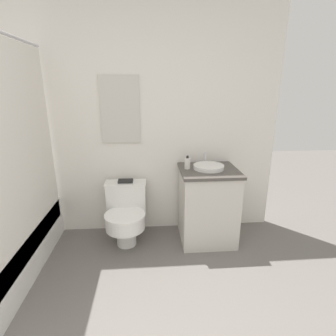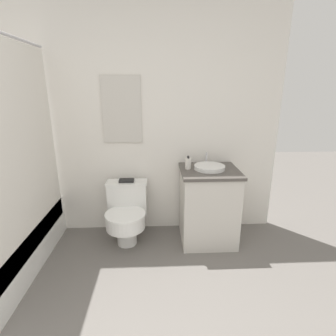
{
  "view_description": "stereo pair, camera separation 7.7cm",
  "coord_description": "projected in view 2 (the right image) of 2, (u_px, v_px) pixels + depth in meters",
  "views": [
    {
      "loc": [
        0.36,
        -0.47,
        1.6
      ],
      "look_at": [
        0.54,
        1.89,
        0.87
      ],
      "focal_mm": 28.0,
      "sensor_mm": 36.0,
      "label": 1
    },
    {
      "loc": [
        0.44,
        -0.48,
        1.6
      ],
      "look_at": [
        0.54,
        1.89,
        0.87
      ],
      "focal_mm": 28.0,
      "sensor_mm": 36.0,
      "label": 2
    }
  ],
  "objects": [
    {
      "name": "book_on_tank",
      "position": [
        127.0,
        180.0,
        2.82
      ],
      "size": [
        0.16,
        0.1,
        0.02
      ],
      "color": "black",
      "rests_on": "toilet"
    },
    {
      "name": "vanity",
      "position": [
        208.0,
        205.0,
        2.78
      ],
      "size": [
        0.59,
        0.56,
        0.8
      ],
      "color": "beige",
      "rests_on": "ground_plane"
    },
    {
      "name": "sink",
      "position": [
        209.0,
        167.0,
        2.68
      ],
      "size": [
        0.32,
        0.35,
        0.13
      ],
      "color": "white",
      "rests_on": "vanity"
    },
    {
      "name": "shower_area",
      "position": [
        4.0,
        243.0,
        2.34
      ],
      "size": [
        0.64,
        1.43,
        1.98
      ],
      "color": "white",
      "rests_on": "ground_plane"
    },
    {
      "name": "wall_back",
      "position": [
        115.0,
        122.0,
        2.8
      ],
      "size": [
        3.56,
        0.07,
        2.5
      ],
      "color": "white",
      "rests_on": "ground_plane"
    },
    {
      "name": "soap_bottle",
      "position": [
        188.0,
        163.0,
        2.67
      ],
      "size": [
        0.06,
        0.06,
        0.14
      ],
      "color": "silver",
      "rests_on": "vanity"
    },
    {
      "name": "toilet",
      "position": [
        127.0,
        211.0,
        2.78
      ],
      "size": [
        0.44,
        0.56,
        0.63
      ],
      "color": "white",
      "rests_on": "ground_plane"
    }
  ]
}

